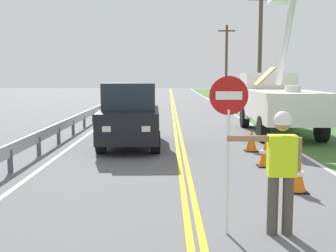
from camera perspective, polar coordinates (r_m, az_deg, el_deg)
name	(u,v)px	position (r m, az deg, el deg)	size (l,w,h in m)	color
centerline_yellow_left	(174,122)	(21.39, 0.77, 0.48)	(0.11, 110.00, 0.01)	yellow
centerline_yellow_right	(177,122)	(21.39, 1.25, 0.48)	(0.11, 110.00, 0.01)	yellow
edge_line_right	(247,122)	(21.76, 10.53, 0.48)	(0.12, 110.00, 0.01)	silver
edge_line_left	(104,122)	(21.63, -8.57, 0.48)	(0.12, 110.00, 0.01)	silver
flagger_worker	(280,165)	(6.44, 14.75, -5.02)	(1.09, 0.25, 1.83)	#474238
stop_sign_paddle	(228,119)	(6.21, 8.00, 0.90)	(0.56, 0.04, 2.33)	silver
utility_bucket_truck	(276,98)	(18.06, 14.26, 3.66)	(2.82, 6.86, 5.98)	white
oncoming_suv_nearest	(130,114)	(14.25, -5.06, 1.58)	(2.03, 4.66, 2.10)	black
utility_pole_mid	(260,48)	(31.03, 12.11, 10.17)	(1.80, 0.28, 8.19)	brown
utility_pole_far	(226,60)	(46.22, 7.73, 8.73)	(1.80, 0.28, 7.63)	brown
traffic_cone_lead	(297,176)	(9.01, 16.81, -6.36)	(0.40, 0.40, 0.70)	orange
traffic_cone_mid	(265,154)	(11.30, 12.82, -3.62)	(0.40, 0.40, 0.70)	orange
traffic_cone_tail	(251,141)	(13.47, 11.00, -1.92)	(0.40, 0.40, 0.70)	orange
guardrail_left_shoulder	(78,119)	(18.58, -11.87, 0.99)	(0.10, 32.00, 0.71)	#9EA0A3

